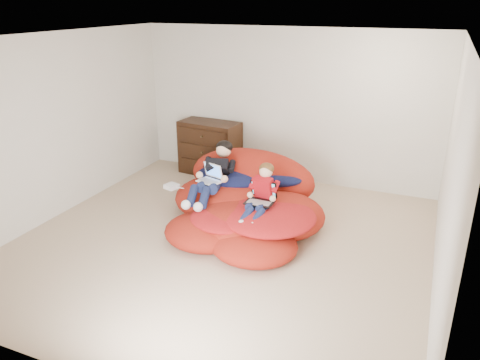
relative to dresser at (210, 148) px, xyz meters
The scene contains 9 objects.
room_shell 2.57m from the dresser, 60.32° to the right, with size 5.10×5.10×2.77m.
dresser is the anchor object (origin of this frame).
beanbag_pile 2.03m from the dresser, 49.56° to the right, with size 2.25×2.37×0.89m.
cream_pillow 1.20m from the dresser, 44.84° to the right, with size 0.48×0.31×0.31m, color white.
older_boy 1.75m from the dresser, 61.21° to the right, with size 0.41×1.18×0.66m.
younger_boy 2.50m from the dresser, 48.34° to the right, with size 0.30×0.80×0.63m.
laptop_white 1.85m from the dresser, 62.96° to the right, with size 0.36×0.35×0.23m.
laptop_black 2.49m from the dresser, 48.33° to the right, with size 0.35×0.31×0.25m.
power_adapter 1.74m from the dresser, 81.68° to the right, with size 0.16×0.16×0.06m, color white.
Camera 1 is at (2.27, -4.75, 2.89)m, focal length 35.00 mm.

